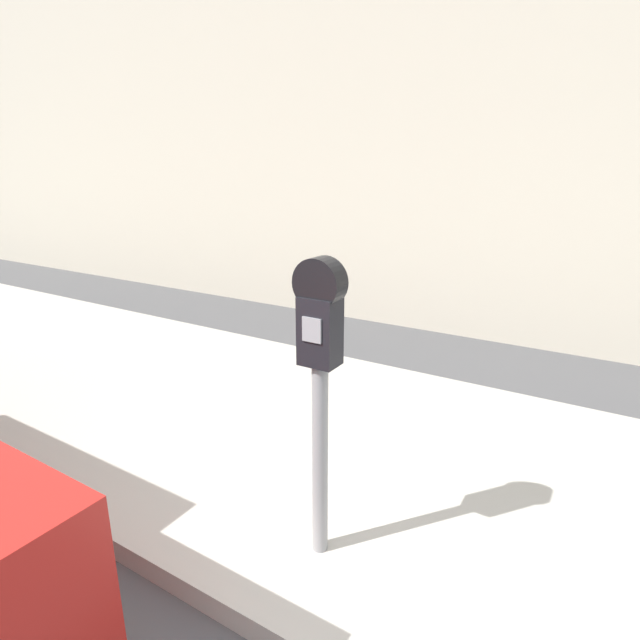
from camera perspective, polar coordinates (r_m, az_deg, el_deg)
sidewalk at (r=3.24m, az=13.94°, el=-17.49°), size 24.00×2.80×0.12m
building_facade at (r=5.80m, az=26.04°, el=21.65°), size 24.00×0.30×5.02m
parking_meter at (r=2.13m, az=-0.00°, el=-5.01°), size 0.21×0.13×1.41m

